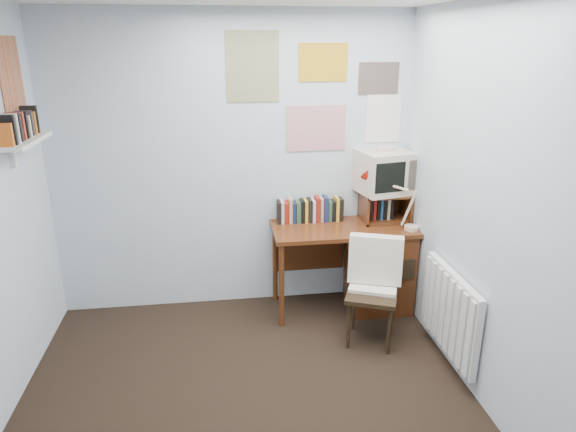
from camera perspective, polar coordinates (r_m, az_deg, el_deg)
name	(u,v)px	position (r m, az deg, el deg)	size (l,w,h in m)	color
back_wall	(233,166)	(4.35, -6.10, 5.55)	(3.00, 0.02, 2.50)	silver
right_wall	(515,230)	(3.13, 23.94, -1.38)	(0.02, 3.50, 2.50)	silver
desk	(372,263)	(4.56, 9.36, -5.19)	(1.20, 0.55, 0.76)	#5A2C14
desk_chair	(372,295)	(4.02, 9.31, -8.66)	(0.41, 0.39, 0.81)	black
desk_lamp	(413,204)	(4.31, 13.77, 1.27)	(0.31, 0.27, 0.44)	red
tv_riser	(385,207)	(4.52, 10.71, 1.04)	(0.40, 0.30, 0.25)	#5A2C14
crt_tv	(384,170)	(4.45, 10.63, 5.04)	(0.41, 0.38, 0.39)	beige
book_row	(312,209)	(4.43, 2.67, 0.80)	(0.60, 0.14, 0.22)	#5A2C14
radiator	(450,312)	(3.88, 17.58, -10.17)	(0.09, 0.80, 0.60)	white
wall_shelf	(23,141)	(3.85, -27.39, 7.42)	(0.20, 0.62, 0.24)	white
posters_back	(317,92)	(4.32, 3.20, 13.62)	(1.20, 0.01, 0.90)	white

